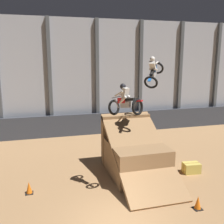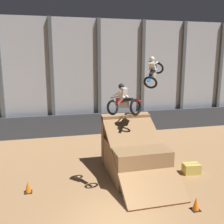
{
  "view_description": "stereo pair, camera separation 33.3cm",
  "coord_description": "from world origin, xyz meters",
  "views": [
    {
      "loc": [
        -2.66,
        -8.6,
        6.23
      ],
      "look_at": [
        1.24,
        5.64,
        3.2
      ],
      "focal_mm": 42.0,
      "sensor_mm": 36.0,
      "label": 1
    },
    {
      "loc": [
        -2.33,
        -8.68,
        6.23
      ],
      "look_at": [
        1.24,
        5.64,
        3.2
      ],
      "focal_mm": 42.0,
      "sensor_mm": 36.0,
      "label": 2
    }
  ],
  "objects": [
    {
      "name": "ground_plane",
      "position": [
        0.0,
        0.0,
        0.0
      ],
      "size": [
        60.0,
        60.0,
        0.0
      ],
      "primitive_type": "plane",
      "color": "#9E754C"
    },
    {
      "name": "arena_back_wall",
      "position": [
        0.0,
        12.82,
        4.69
      ],
      "size": [
        32.0,
        0.4,
        9.37
      ],
      "color": "#A3A8B2",
      "rests_on": "ground_plane"
    },
    {
      "name": "lower_barrier",
      "position": [
        0.0,
        12.18,
        0.88
      ],
      "size": [
        31.36,
        0.2,
        1.76
      ],
      "color": "#383D47",
      "rests_on": "ground_plane"
    },
    {
      "name": "dirt_ramp",
      "position": [
        2.12,
        4.27,
        1.06
      ],
      "size": [
        2.9,
        5.45,
        3.13
      ],
      "color": "#966F48",
      "rests_on": "ground_plane"
    },
    {
      "name": "rider_bike_left_air",
      "position": [
        0.96,
        2.39,
        4.31
      ],
      "size": [
        1.45,
        1.75,
        1.54
      ],
      "rotation": [
        -0.14,
        0.0,
        0.54
      ],
      "color": "black"
    },
    {
      "name": "rider_bike_right_air",
      "position": [
        3.1,
        4.17,
        5.56
      ],
      "size": [
        1.62,
        1.76,
        1.69
      ],
      "rotation": [
        0.51,
        0.0,
        -0.67
      ],
      "color": "black"
    },
    {
      "name": "traffic_cone_near_ramp",
      "position": [
        3.46,
        0.08,
        0.28
      ],
      "size": [
        0.36,
        0.36,
        0.58
      ],
      "color": "black",
      "rests_on": "ground_plane"
    },
    {
      "name": "traffic_cone_arena_edge",
      "position": [
        -3.43,
        3.31,
        0.28
      ],
      "size": [
        0.36,
        0.36,
        0.58
      ],
      "color": "black",
      "rests_on": "ground_plane"
    },
    {
      "name": "hay_bale_trackside",
      "position": [
        5.18,
        3.33,
        0.28
      ],
      "size": [
        0.95,
        0.68,
        0.57
      ],
      "rotation": [
        0.0,
        0.0,
        3.05
      ],
      "color": "#CCB751",
      "rests_on": "ground_plane"
    }
  ]
}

